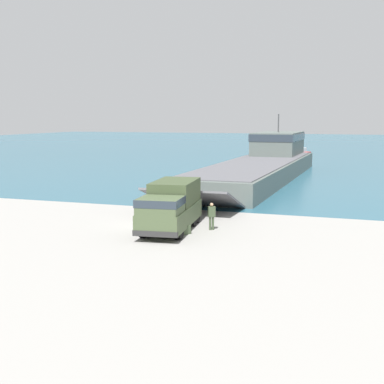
% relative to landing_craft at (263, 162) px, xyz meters
% --- Properties ---
extents(ground_plane, '(240.00, 240.00, 0.00)m').
position_rel_landing_craft_xyz_m(ground_plane, '(-1.13, -30.34, -1.73)').
color(ground_plane, gray).
extents(water_surface, '(240.00, 180.00, 0.01)m').
position_rel_landing_craft_xyz_m(water_surface, '(-1.13, 66.21, -1.73)').
color(water_surface, '#285B70').
rests_on(water_surface, ground_plane).
extents(landing_craft, '(7.94, 42.53, 7.33)m').
position_rel_landing_craft_xyz_m(landing_craft, '(0.00, 0.00, 0.00)').
color(landing_craft, '#56605B').
rests_on(landing_craft, ground_plane).
extents(military_truck, '(3.42, 7.32, 2.99)m').
position_rel_landing_craft_xyz_m(military_truck, '(0.64, -31.31, -0.18)').
color(military_truck, '#475638').
rests_on(military_truck, ground_plane).
extents(soldier_on_ramp, '(0.50, 0.44, 1.71)m').
position_rel_landing_craft_xyz_m(soldier_on_ramp, '(2.99, -30.33, -0.75)').
color(soldier_on_ramp, '#3D4C33').
rests_on(soldier_on_ramp, ground_plane).
extents(moored_boat_a, '(3.16, 6.79, 1.53)m').
position_rel_landing_craft_xyz_m(moored_boat_a, '(-0.19, 33.19, -1.22)').
color(moored_boat_a, '#B22323').
rests_on(moored_boat_a, ground_plane).
extents(cargo_crate, '(0.78, 0.82, 0.53)m').
position_rel_landing_craft_xyz_m(cargo_crate, '(1.78, -32.00, -1.47)').
color(cargo_crate, '#3D4C33').
rests_on(cargo_crate, ground_plane).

